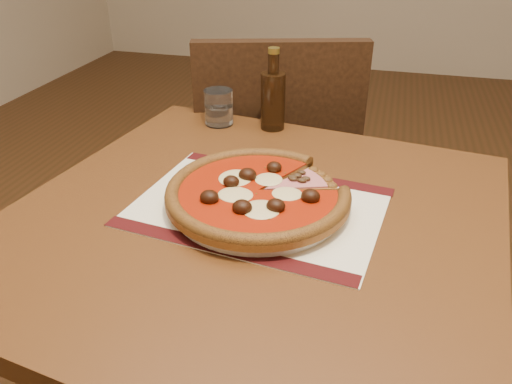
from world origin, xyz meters
TOP-DOWN VIEW (x-y plane):
  - table at (-0.13, -0.58)m, footprint 0.90×0.90m
  - chair_far at (-0.23, 0.02)m, footprint 0.54×0.54m
  - placemat at (-0.13, -0.56)m, footprint 0.45×0.34m
  - plate at (-0.13, -0.56)m, footprint 0.29×0.29m
  - pizza at (-0.13, -0.56)m, footprint 0.32×0.32m
  - ham_slice at (-0.06, -0.50)m, footprint 0.12×0.11m
  - water_glass at (-0.32, -0.21)m, footprint 0.08×0.08m
  - bottle at (-0.19, -0.21)m, footprint 0.06×0.06m

SIDE VIEW (x-z plane):
  - chair_far at x=-0.23m, z-range 0.07..0.99m
  - table at x=-0.13m, z-range 0.27..1.02m
  - placemat at x=-0.13m, z-range 0.75..0.75m
  - plate at x=-0.13m, z-range 0.75..0.77m
  - ham_slice at x=-0.06m, z-range 0.77..0.79m
  - pizza at x=-0.13m, z-range 0.76..0.80m
  - water_glass at x=-0.32m, z-range 0.75..0.83m
  - bottle at x=-0.19m, z-range 0.73..0.92m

